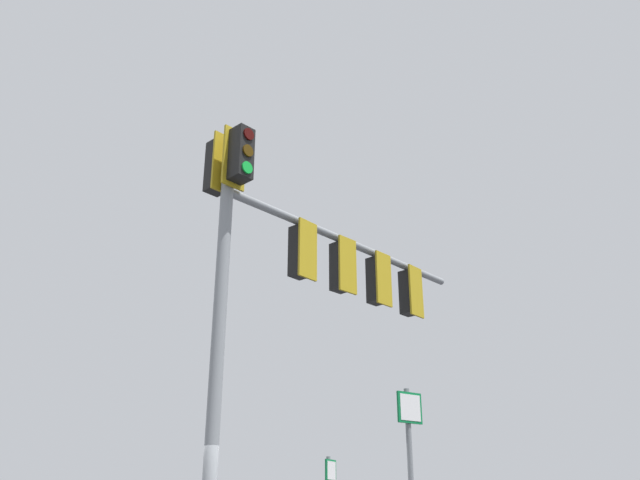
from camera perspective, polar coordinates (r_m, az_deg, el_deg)
The scene contains 1 object.
signal_mast_assembly at distance 11.19m, azimuth -1.65°, elevation -2.70°, with size 5.87×2.86×7.41m.
Camera 1 is at (3.13, 8.68, 1.63)m, focal length 37.18 mm.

